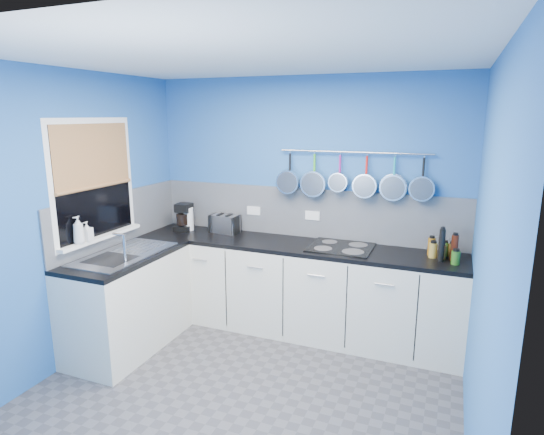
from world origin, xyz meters
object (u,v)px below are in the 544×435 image
Objects in this scene: soap_bottle_b at (87,231)px; canister at (232,229)px; toaster at (225,224)px; soap_bottle_a at (78,230)px; hob at (341,247)px; coffee_maker at (183,217)px; paper_towel at (188,219)px.

soap_bottle_b reaches higher than canister.
soap_bottle_a is at bearing -108.22° from toaster.
canister is at bearing 55.00° from soap_bottle_b.
toaster reaches higher than hob.
coffee_maker is at bearing 77.51° from soap_bottle_b.
soap_bottle_a is at bearing -105.36° from coffee_maker.
coffee_maker reaches higher than toaster.
paper_towel is 2.15× the size of canister.
soap_bottle_b is 1.20m from paper_towel.
canister reaches higher than hob.
canister is at bearing 177.27° from hob.
canister is 0.20× the size of hob.
coffee_maker reaches higher than hob.
coffee_maker is 0.47m from toaster.
soap_bottle_b reaches higher than paper_towel.
coffee_maker reaches higher than canister.
soap_bottle_b reaches higher than coffee_maker.
paper_towel is 0.52m from canister.
paper_towel is at bearing 76.78° from soap_bottle_a.
hob is (1.18, -0.06, -0.05)m from canister.
toaster is 1.29m from hob.
coffee_maker reaches higher than paper_towel.
coffee_maker is 0.50× the size of hob.
coffee_maker is (-0.04, -0.03, 0.02)m from paper_towel.
canister is at bearing -0.26° from coffee_maker.
paper_towel is 0.06m from coffee_maker.
soap_bottle_a is 1.50m from toaster.
soap_bottle_b is 1.41m from toaster.
soap_bottle_a is 1.39× the size of soap_bottle_b.
canister is (0.11, -0.05, -0.04)m from toaster.
canister is at bearing -16.53° from toaster.
canister is (0.81, 1.16, -0.18)m from soap_bottle_b.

